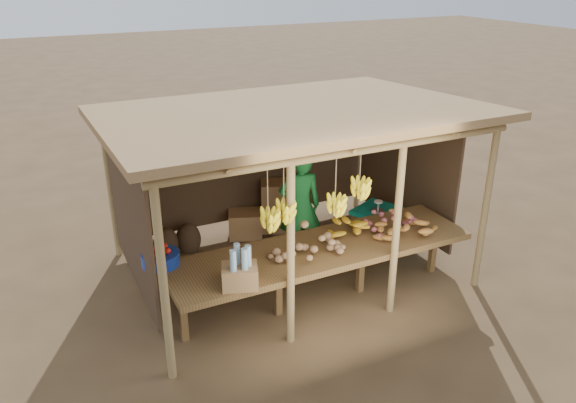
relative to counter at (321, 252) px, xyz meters
name	(u,v)px	position (x,y,z in m)	size (l,w,h in m)	color
ground	(288,269)	(0.00, 0.95, -0.74)	(60.00, 60.00, 0.00)	brown
stall_structure	(284,139)	(-0.04, 1.01, 1.18)	(4.70, 3.50, 2.43)	#987C4E
counter	(321,252)	(0.00, 0.00, 0.00)	(3.90, 1.05, 0.80)	brown
potato_heap	(310,243)	(-0.24, -0.13, 0.24)	(0.91, 0.54, 0.36)	#95704C
sweet_potato_heap	(407,223)	(1.15, -0.18, 0.24)	(0.86, 0.52, 0.35)	#AE702C
onion_heap	(393,216)	(1.11, 0.05, 0.24)	(0.78, 0.47, 0.36)	#A6515B
banana_pile	(344,221)	(0.46, 0.23, 0.23)	(0.59, 0.35, 0.35)	gold
tomato_basin	(160,257)	(-1.90, 0.45, 0.16)	(0.44, 0.44, 0.23)	navy
bottle_box	(240,271)	(-1.24, -0.39, 0.25)	(0.47, 0.42, 0.49)	#9E7247
vendor	(300,207)	(0.27, 1.12, 0.11)	(0.62, 0.41, 1.70)	#186E2C
tarp_crate	(376,226)	(1.53, 1.01, -0.41)	(0.84, 0.79, 0.80)	brown
carton_stack	(267,212)	(0.21, 2.15, -0.37)	(1.20, 0.58, 0.82)	#9E7247
burlap_sacks	(177,239)	(-1.28, 2.13, -0.52)	(0.73, 0.38, 0.51)	#463120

